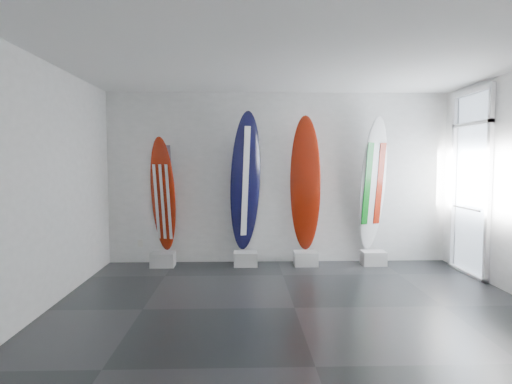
{
  "coord_description": "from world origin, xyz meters",
  "views": [
    {
      "loc": [
        -0.63,
        -5.22,
        1.79
      ],
      "look_at": [
        -0.43,
        1.4,
        1.33
      ],
      "focal_mm": 30.63,
      "sensor_mm": 36.0,
      "label": 1
    }
  ],
  "objects_px": {
    "surfboard_usa": "(163,195)",
    "surfboard_italy": "(373,184)",
    "surfboard_navy": "(245,182)",
    "surfboard_swiss": "(305,184)"
  },
  "relations": [
    {
      "from": "surfboard_swiss",
      "to": "surfboard_italy",
      "type": "relative_size",
      "value": 1.0
    },
    {
      "from": "surfboard_italy",
      "to": "surfboard_usa",
      "type": "bearing_deg",
      "value": 159.69
    },
    {
      "from": "surfboard_navy",
      "to": "surfboard_swiss",
      "type": "distance_m",
      "value": 1.04
    },
    {
      "from": "surfboard_usa",
      "to": "surfboard_italy",
      "type": "distance_m",
      "value": 3.64
    },
    {
      "from": "surfboard_italy",
      "to": "surfboard_navy",
      "type": "bearing_deg",
      "value": 159.69
    },
    {
      "from": "surfboard_usa",
      "to": "surfboard_navy",
      "type": "distance_m",
      "value": 1.43
    },
    {
      "from": "surfboard_usa",
      "to": "surfboard_swiss",
      "type": "height_order",
      "value": "surfboard_swiss"
    },
    {
      "from": "surfboard_swiss",
      "to": "surfboard_navy",
      "type": "bearing_deg",
      "value": -166.57
    },
    {
      "from": "surfboard_usa",
      "to": "surfboard_italy",
      "type": "bearing_deg",
      "value": 15.56
    },
    {
      "from": "surfboard_usa",
      "to": "surfboard_swiss",
      "type": "distance_m",
      "value": 2.46
    }
  ]
}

